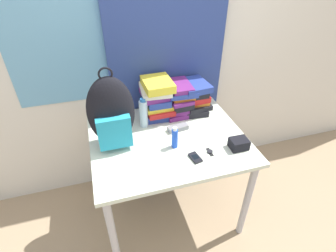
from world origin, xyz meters
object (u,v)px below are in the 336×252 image
at_px(backpack, 111,114).
at_px(camera_pouch, 239,144).
at_px(book_stack_left, 157,98).
at_px(book_stack_center, 179,99).
at_px(sunglasses_case, 178,128).
at_px(cell_phone, 195,158).
at_px(wristwatch, 210,152).
at_px(book_stack_right, 194,97).
at_px(water_bottle, 144,113).
at_px(sunscreen_bottle, 175,138).
at_px(sports_bottle, 157,108).

relative_size(backpack, camera_pouch, 4.61).
bearing_deg(book_stack_left, backpack, -146.69).
bearing_deg(book_stack_center, sunglasses_case, -110.37).
height_order(backpack, book_stack_center, backpack).
height_order(cell_phone, wristwatch, cell_phone).
distance_m(book_stack_left, cell_phone, 0.58).
distance_m(backpack, book_stack_left, 0.44).
xyz_separation_m(book_stack_left, book_stack_right, (0.30, 0.00, -0.04)).
relative_size(water_bottle, cell_phone, 2.21).
bearing_deg(water_bottle, sunglasses_case, -28.95).
bearing_deg(wristwatch, water_bottle, 129.65).
xyz_separation_m(book_stack_left, sunscreen_bottle, (0.01, -0.40, -0.09)).
height_order(sports_bottle, cell_phone, sports_bottle).
bearing_deg(sunglasses_case, cell_phone, -88.54).
bearing_deg(book_stack_center, backpack, -156.15).
bearing_deg(sunscreen_bottle, cell_phone, -59.42).
relative_size(sports_bottle, cell_phone, 2.36).
relative_size(backpack, sports_bottle, 2.21).
height_order(backpack, cell_phone, backpack).
xyz_separation_m(book_stack_right, water_bottle, (-0.43, -0.10, -0.01)).
distance_m(book_stack_center, sunscreen_bottle, 0.43).
bearing_deg(book_stack_center, cell_phone, -97.79).
xyz_separation_m(sports_bottle, sunscreen_bottle, (0.04, -0.33, -0.04)).
distance_m(backpack, water_bottle, 0.30).
height_order(book_stack_left, sunscreen_bottle, book_stack_left).
relative_size(cell_phone, camera_pouch, 0.88).
height_order(book_stack_center, sports_bottle, book_stack_center).
xyz_separation_m(water_bottle, wristwatch, (0.35, -0.42, -0.11)).
relative_size(water_bottle, sports_bottle, 0.94).
relative_size(sports_bottle, sunglasses_case, 1.59).
distance_m(sunscreen_bottle, camera_pouch, 0.43).
xyz_separation_m(camera_pouch, wristwatch, (-0.20, 0.01, -0.03)).
bearing_deg(cell_phone, backpack, 146.33).
bearing_deg(backpack, sunscreen_bottle, -22.86).
relative_size(book_stack_left, sunscreen_bottle, 1.95).
bearing_deg(camera_pouch, wristwatch, 176.62).
xyz_separation_m(backpack, book_stack_left, (0.36, 0.24, -0.07)).
bearing_deg(cell_phone, sunglasses_case, 91.46).
distance_m(sunscreen_bottle, cell_phone, 0.19).
height_order(camera_pouch, wristwatch, camera_pouch).
relative_size(backpack, cell_phone, 5.23).
bearing_deg(sunglasses_case, water_bottle, 151.05).
bearing_deg(book_stack_right, book_stack_center, -178.60).
relative_size(backpack, wristwatch, 6.80).
xyz_separation_m(backpack, book_stack_center, (0.54, 0.24, -0.11)).
relative_size(book_stack_left, wristwatch, 3.83).
bearing_deg(wristwatch, camera_pouch, -3.38).
height_order(book_stack_left, book_stack_center, book_stack_left).
relative_size(book_stack_left, sports_bottle, 1.25).
distance_m(water_bottle, sunglasses_case, 0.27).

